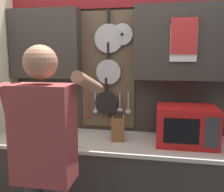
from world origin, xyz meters
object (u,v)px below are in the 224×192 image
object	(u,v)px
microwave	(186,125)
utensil_crock	(56,127)
person	(45,153)
knife_block	(118,128)

from	to	relation	value
microwave	utensil_crock	bearing A→B (deg)	179.91
utensil_crock	person	world-z (taller)	person
microwave	utensil_crock	world-z (taller)	utensil_crock
microwave	utensil_crock	xyz separation A→B (m)	(-1.14, 0.00, -0.08)
microwave	knife_block	distance (m)	0.57
utensil_crock	person	bearing A→B (deg)	-72.91
microwave	knife_block	size ratio (longest dim) A/B	1.74
utensil_crock	knife_block	bearing A→B (deg)	-0.09
microwave	utensil_crock	size ratio (longest dim) A/B	1.45
microwave	person	size ratio (longest dim) A/B	0.28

